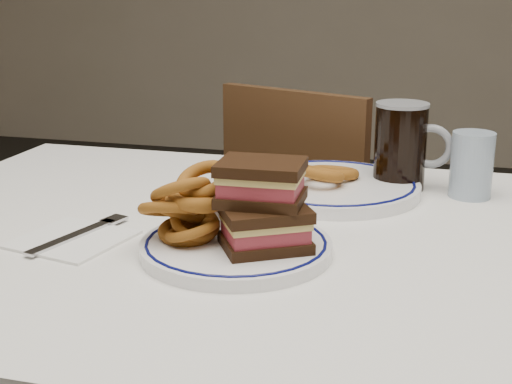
% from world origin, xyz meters
% --- Properties ---
extents(dining_table, '(1.27, 0.87, 0.75)m').
position_xyz_m(dining_table, '(0.00, 0.00, 0.64)').
color(dining_table, white).
rests_on(dining_table, floor).
extents(chair_far, '(0.51, 0.51, 0.85)m').
position_xyz_m(chair_far, '(-0.09, 0.77, 0.46)').
color(chair_far, '#442616').
rests_on(chair_far, floor).
extents(main_plate, '(0.25, 0.25, 0.02)m').
position_xyz_m(main_plate, '(-0.04, -0.08, 0.76)').
color(main_plate, white).
rests_on(main_plate, dining_table).
extents(reuben_sandwich, '(0.13, 0.13, 0.11)m').
position_xyz_m(reuben_sandwich, '(-0.00, -0.09, 0.82)').
color(reuben_sandwich, black).
rests_on(reuben_sandwich, main_plate).
extents(onion_rings_main, '(0.12, 0.11, 0.11)m').
position_xyz_m(onion_rings_main, '(-0.10, -0.09, 0.81)').
color(onion_rings_main, '#6C360E').
rests_on(onion_rings_main, main_plate).
extents(ketchup_ramekin, '(0.05, 0.05, 0.03)m').
position_xyz_m(ketchup_ramekin, '(-0.10, -0.02, 0.78)').
color(ketchup_ramekin, silver).
rests_on(ketchup_ramekin, main_plate).
extents(beer_mug, '(0.13, 0.09, 0.15)m').
position_xyz_m(beer_mug, '(0.14, 0.28, 0.83)').
color(beer_mug, black).
rests_on(beer_mug, dining_table).
extents(water_glass, '(0.07, 0.07, 0.11)m').
position_xyz_m(water_glass, '(0.26, 0.26, 0.80)').
color(water_glass, '#97ABC3').
rests_on(water_glass, dining_table).
extents(far_plate, '(0.30, 0.30, 0.02)m').
position_xyz_m(far_plate, '(0.03, 0.22, 0.76)').
color(far_plate, white).
rests_on(far_plate, dining_table).
extents(onion_rings_far, '(0.10, 0.14, 0.05)m').
position_xyz_m(onion_rings_far, '(0.03, 0.22, 0.78)').
color(onion_rings_far, '#6C360E').
rests_on(onion_rings_far, far_plate).
extents(napkin_fork, '(0.16, 0.18, 0.01)m').
position_xyz_m(napkin_fork, '(-0.27, -0.09, 0.75)').
color(napkin_fork, white).
rests_on(napkin_fork, dining_table).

